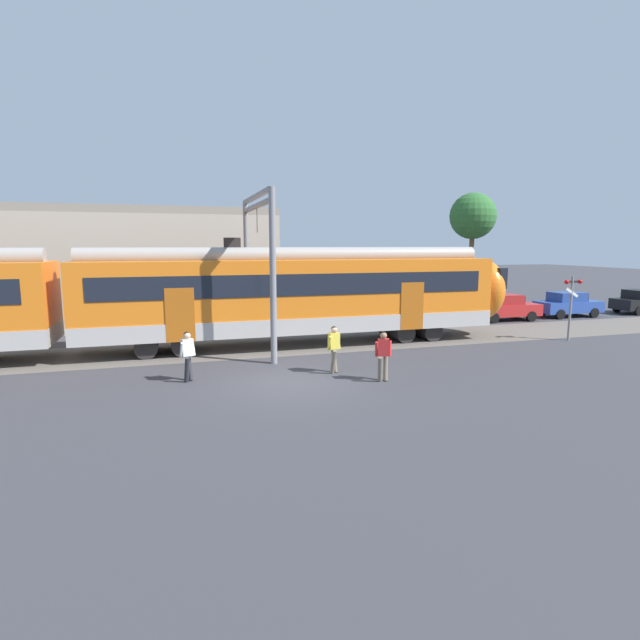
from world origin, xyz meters
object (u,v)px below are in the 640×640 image
Objects in this scene: pedestrian_yellow at (334,345)px; crossing_signal at (571,298)px; pedestrian_white at (188,353)px; parked_car_blue at (568,304)px; parked_car_red at (505,307)px; pedestrian_red at (383,352)px; commuter_train at (84,301)px.

pedestrian_yellow is 0.56× the size of crossing_signal.
crossing_signal is (17.32, 2.16, 1.05)m from pedestrian_white.
crossing_signal is at bearing -132.69° from parked_car_blue.
crossing_signal is at bearing 11.29° from pedestrian_yellow.
pedestrian_white is at bearing -159.87° from parked_car_blue.
parked_car_red is at bearing -178.30° from parked_car_blue.
pedestrian_red reaches higher than parked_car_blue.
crossing_signal is at bearing -100.16° from parked_car_red.
pedestrian_white is 24.66m from parked_car_blue.
parked_car_blue is (23.15, 8.49, -0.18)m from pedestrian_white.
commuter_train reaches higher than parked_car_blue.
commuter_train is at bearing 172.67° from crossing_signal.
commuter_train is 6.24m from pedestrian_white.
crossing_signal reaches higher than pedestrian_yellow.
crossing_signal is (12.42, 2.48, 1.02)m from pedestrian_yellow.
commuter_train is 12.68× the size of crossing_signal.
parked_car_red is at bearing 79.84° from crossing_signal.
parked_car_red is (13.53, 8.67, -0.21)m from pedestrian_yellow.
crossing_signal is (-1.11, -6.19, 1.23)m from parked_car_red.
parked_car_blue is at bearing 25.75° from pedestrian_yellow.
pedestrian_yellow is (4.90, -0.32, 0.03)m from pedestrian_white.
crossing_signal reaches higher than parked_car_blue.
pedestrian_white is at bearing -52.80° from commuter_train.
parked_car_red is (22.11, 3.49, -1.47)m from commuter_train.
parked_car_blue is at bearing 31.11° from pedestrian_red.
pedestrian_white is 4.91m from pedestrian_yellow.
pedestrian_red is (6.11, -1.80, 0.03)m from pedestrian_white.
crossing_signal reaches higher than parked_car_red.
commuter_train is at bearing 145.79° from pedestrian_red.
pedestrian_red is at bearing -50.67° from pedestrian_yellow.
pedestrian_white is 0.41× the size of parked_car_red.
pedestrian_yellow is 16.07m from parked_car_red.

